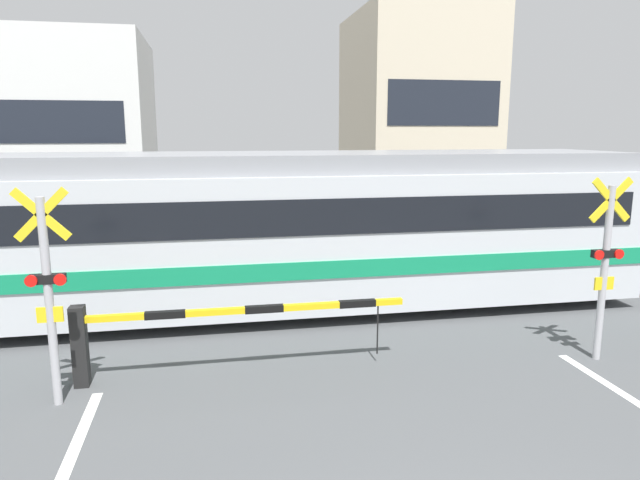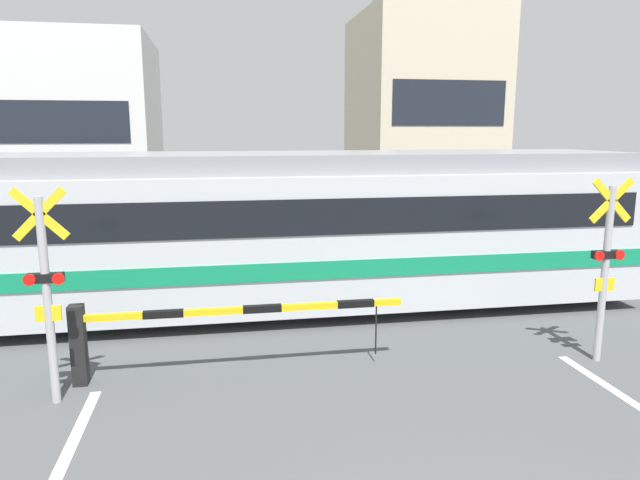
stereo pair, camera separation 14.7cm
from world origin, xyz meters
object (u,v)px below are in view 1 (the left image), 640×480
(crossing_barrier_near, at_px, (177,326))
(crossing_barrier_far, at_px, (378,236))
(crossing_signal_left, at_px, (48,289))
(pedestrian, at_px, (314,212))
(crossing_signal_right, at_px, (605,262))
(commuter_train, at_px, (123,231))

(crossing_barrier_near, xyz_separation_m, crossing_barrier_far, (4.88, 6.30, 0.00))
(crossing_barrier_far, relative_size, crossing_signal_left, 1.67)
(crossing_barrier_near, distance_m, pedestrian, 10.57)
(crossing_barrier_near, bearing_deg, crossing_signal_right, -4.56)
(crossing_barrier_near, xyz_separation_m, crossing_signal_left, (-1.53, -0.51, 0.78))
(crossing_barrier_far, relative_size, crossing_signal_right, 1.67)
(crossing_barrier_near, distance_m, crossing_barrier_far, 7.97)
(pedestrian, bearing_deg, crossing_signal_left, -117.16)
(crossing_signal_left, bearing_deg, crossing_signal_right, 0.00)
(commuter_train, xyz_separation_m, crossing_barrier_near, (1.11, -3.10, -0.88))
(crossing_signal_left, height_order, crossing_signal_right, same)
(crossing_barrier_near, xyz_separation_m, pedestrian, (3.79, 9.86, 0.17))
(commuter_train, relative_size, pedestrian, 12.06)
(commuter_train, distance_m, pedestrian, 8.38)
(crossing_barrier_far, distance_m, crossing_signal_right, 7.03)
(crossing_barrier_near, relative_size, pedestrian, 2.86)
(crossing_signal_right, bearing_deg, pedestrian, 104.18)
(crossing_barrier_far, bearing_deg, pedestrian, 107.02)
(crossing_signal_right, height_order, pedestrian, crossing_signal_right)
(commuter_train, relative_size, crossing_barrier_near, 4.21)
(crossing_barrier_near, bearing_deg, pedestrian, 68.98)
(crossing_signal_left, bearing_deg, crossing_barrier_far, 46.75)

